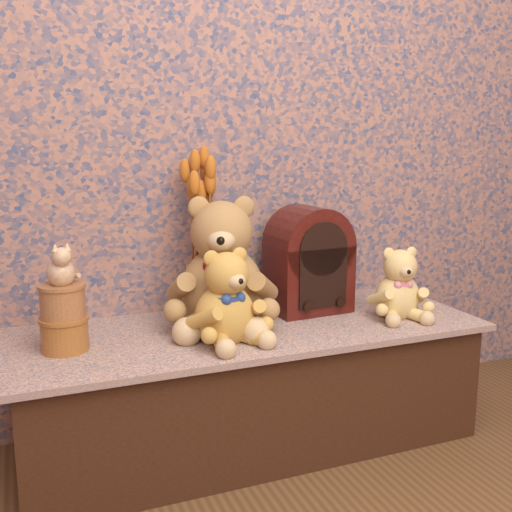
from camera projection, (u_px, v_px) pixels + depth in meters
The scene contains 10 objects.
display_shelf at pixel (250, 384), 1.97m from camera, with size 1.50×0.57×0.40m, color #334569.
teddy_large at pixel (222, 257), 1.91m from camera, with size 0.36×0.42×0.45m, color olive, non-canonical shape.
teddy_medium at pixel (225, 292), 1.77m from camera, with size 0.24×0.28×0.30m, color #B48432, non-canonical shape.
teddy_small at pixel (398, 279), 2.01m from camera, with size 0.21×0.24×0.26m, color #DBB468, non-canonical shape.
cathedral_radio at pixel (308, 259), 2.08m from camera, with size 0.27×0.19×0.37m, color #3E100B, non-canonical shape.
ceramic_vase at pixel (203, 292), 2.01m from camera, with size 0.11×0.11×0.18m, color tan.
dried_stalks at pixel (201, 195), 1.95m from camera, with size 0.25×0.25×0.47m, color #C4651F, non-canonical shape.
biscuit_tin_lower at pixel (65, 334), 1.70m from camera, with size 0.13×0.13×0.10m, color #AE9333.
biscuit_tin_upper at pixel (63, 302), 1.68m from camera, with size 0.12×0.12×0.10m, color tan.
cat_figurine at pixel (60, 263), 1.66m from camera, with size 0.09×0.10×0.13m, color silver, non-canonical shape.
Camera 1 is at (-0.67, -0.50, 1.00)m, focal length 42.03 mm.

